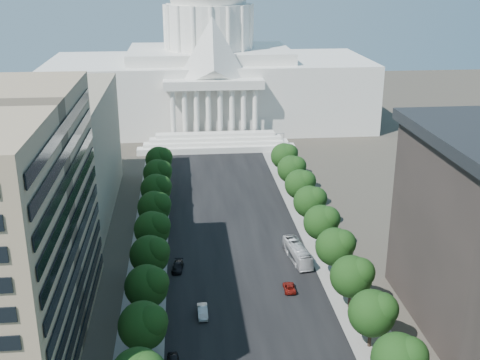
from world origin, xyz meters
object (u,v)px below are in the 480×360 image
object	(u,v)px
car_red	(289,287)
car_dark_b	(178,267)
car_silver	(203,312)
city_bus	(297,253)

from	to	relation	value
car_red	car_dark_b	world-z (taller)	car_dark_b
car_silver	city_bus	xyz separation A→B (m)	(20.57, 19.36, 0.90)
city_bus	car_silver	bearing A→B (deg)	-143.92
car_red	city_bus	bearing A→B (deg)	-105.89
car_red	city_bus	world-z (taller)	city_bus
car_red	car_dark_b	xyz separation A→B (m)	(-21.08, 10.17, 0.10)
car_dark_b	city_bus	xyz separation A→B (m)	(24.93, 2.03, 0.98)
car_dark_b	car_silver	bearing A→B (deg)	-69.17
car_silver	car_dark_b	size ratio (longest dim) A/B	0.98
car_dark_b	car_red	bearing A→B (deg)	-19.08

